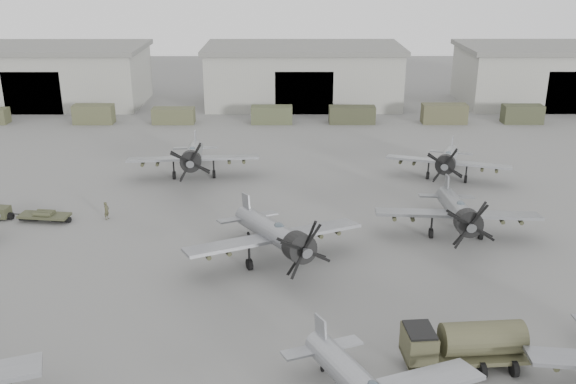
% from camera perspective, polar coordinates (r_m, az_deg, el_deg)
% --- Properties ---
extents(ground, '(220.00, 220.00, 0.00)m').
position_cam_1_polar(ground, '(39.89, 3.58, -11.92)').
color(ground, slate).
rests_on(ground, ground).
extents(hangar_left, '(29.00, 14.80, 8.70)m').
position_cam_1_polar(hangar_left, '(103.34, -20.56, 9.73)').
color(hangar_left, gray).
rests_on(hangar_left, ground).
extents(hangar_center, '(29.00, 14.80, 8.70)m').
position_cam_1_polar(hangar_center, '(97.10, 1.34, 10.39)').
color(hangar_center, gray).
rests_on(hangar_center, ground).
extents(hangar_right, '(29.00, 14.80, 8.70)m').
position_cam_1_polar(hangar_right, '(105.19, 22.82, 9.60)').
color(hangar_right, gray).
rests_on(hangar_right, ground).
extents(support_truck_1, '(5.25, 2.20, 2.52)m').
position_cam_1_polar(support_truck_1, '(89.72, -16.89, 6.64)').
color(support_truck_1, '#484A30').
rests_on(support_truck_1, ground).
extents(support_truck_2, '(5.56, 2.20, 2.08)m').
position_cam_1_polar(support_truck_2, '(87.33, -10.14, 6.70)').
color(support_truck_2, '#484A31').
rests_on(support_truck_2, ground).
extents(support_truck_3, '(5.46, 2.20, 2.32)m').
position_cam_1_polar(support_truck_3, '(86.03, -1.45, 6.89)').
color(support_truck_3, '#43482F').
rests_on(support_truck_3, ground).
extents(support_truck_4, '(6.11, 2.20, 2.29)m').
position_cam_1_polar(support_truck_4, '(86.46, 5.71, 6.85)').
color(support_truck_4, '#363825').
rests_on(support_truck_4, ground).
extents(support_truck_5, '(5.91, 2.20, 2.58)m').
position_cam_1_polar(support_truck_5, '(88.53, 13.71, 6.79)').
color(support_truck_5, '#46462D').
rests_on(support_truck_5, ground).
extents(support_truck_6, '(5.24, 2.20, 2.44)m').
position_cam_1_polar(support_truck_6, '(91.60, 20.11, 6.52)').
color(support_truck_6, '#373A26').
rests_on(support_truck_6, ground).
extents(aircraft_mid_1, '(13.02, 11.80, 5.33)m').
position_cam_1_polar(aircraft_mid_1, '(46.06, -1.10, -3.79)').
color(aircraft_mid_1, gray).
rests_on(aircraft_mid_1, ground).
extents(aircraft_mid_2, '(12.96, 11.66, 5.17)m').
position_cam_1_polar(aircraft_mid_2, '(51.99, 14.90, -1.68)').
color(aircraft_mid_2, gray).
rests_on(aircraft_mid_2, ground).
extents(aircraft_far_0, '(13.27, 11.94, 5.28)m').
position_cam_1_polar(aircraft_far_0, '(64.63, -8.44, 3.20)').
color(aircraft_far_0, gray).
rests_on(aircraft_far_0, ground).
extents(aircraft_far_1, '(12.22, 11.00, 4.90)m').
position_cam_1_polar(aircraft_far_1, '(65.25, 14.04, 2.80)').
color(aircraft_far_1, '#979BA0').
rests_on(aircraft_far_1, ground).
extents(fuel_tanker, '(6.99, 3.53, 2.64)m').
position_cam_1_polar(fuel_tanker, '(37.03, 15.40, -12.73)').
color(fuel_tanker, '#44432C').
rests_on(fuel_tanker, ground).
extents(tug_trailer, '(7.49, 2.37, 1.49)m').
position_cam_1_polar(tug_trailer, '(59.35, -23.09, -1.76)').
color(tug_trailer, '#373925').
rests_on(tug_trailer, ground).
extents(ground_crew, '(0.54, 0.66, 1.56)m').
position_cam_1_polar(ground_crew, '(56.72, -15.83, -1.61)').
color(ground_crew, '#3E3E28').
rests_on(ground_crew, ground).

